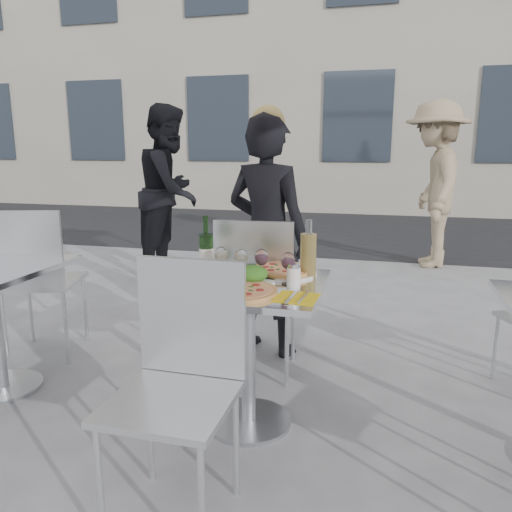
% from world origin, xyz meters
% --- Properties ---
extents(ground, '(80.00, 80.00, 0.00)m').
position_xyz_m(ground, '(0.00, 0.00, 0.00)').
color(ground, slate).
extents(street_asphalt, '(24.00, 5.00, 0.00)m').
position_xyz_m(street_asphalt, '(0.00, 6.50, 0.00)').
color(street_asphalt, black).
rests_on(street_asphalt, ground).
extents(main_table, '(0.72, 0.72, 0.75)m').
position_xyz_m(main_table, '(0.00, 0.00, 0.54)').
color(main_table, '#B7BABF').
rests_on(main_table, ground).
extents(chair_far, '(0.49, 0.50, 0.99)m').
position_xyz_m(chair_far, '(-0.09, 0.51, 0.59)').
color(chair_far, silver).
rests_on(chair_far, ground).
extents(chair_near, '(0.45, 0.46, 0.97)m').
position_xyz_m(chair_near, '(-0.10, -0.62, 0.58)').
color(chair_near, silver).
rests_on(chair_near, ground).
extents(side_chair_lfar, '(0.57, 0.58, 1.01)m').
position_xyz_m(side_chair_lfar, '(-1.55, 0.44, 0.60)').
color(side_chair_lfar, silver).
rests_on(side_chair_lfar, ground).
extents(woman_diner, '(0.67, 0.53, 1.61)m').
position_xyz_m(woman_diner, '(-0.13, 0.96, 0.80)').
color(woman_diner, black).
rests_on(woman_diner, ground).
extents(pedestrian_a, '(0.72, 0.91, 1.84)m').
position_xyz_m(pedestrian_a, '(-1.66, 2.82, 0.92)').
color(pedestrian_a, black).
rests_on(pedestrian_a, ground).
extents(pedestrian_b, '(0.78, 1.28, 1.93)m').
position_xyz_m(pedestrian_b, '(1.17, 3.94, 0.96)').
color(pedestrian_b, '#9D8665').
rests_on(pedestrian_b, ground).
extents(pizza_near, '(0.34, 0.34, 0.02)m').
position_xyz_m(pizza_near, '(0.01, -0.18, 0.76)').
color(pizza_near, '#DEA356').
rests_on(pizza_near, main_table).
extents(pizza_far, '(0.36, 0.36, 0.03)m').
position_xyz_m(pizza_far, '(0.12, 0.22, 0.77)').
color(pizza_far, white).
rests_on(pizza_far, main_table).
extents(salad_plate, '(0.22, 0.22, 0.09)m').
position_xyz_m(salad_plate, '(0.02, 0.00, 0.79)').
color(salad_plate, white).
rests_on(salad_plate, main_table).
extents(wine_bottle, '(0.07, 0.08, 0.29)m').
position_xyz_m(wine_bottle, '(-0.27, 0.16, 0.86)').
color(wine_bottle, '#21491B').
rests_on(wine_bottle, main_table).
extents(carafe, '(0.08, 0.08, 0.29)m').
position_xyz_m(carafe, '(0.26, 0.18, 0.87)').
color(carafe, tan).
rests_on(carafe, main_table).
extents(sugar_shaker, '(0.06, 0.06, 0.11)m').
position_xyz_m(sugar_shaker, '(0.22, -0.01, 0.80)').
color(sugar_shaker, white).
rests_on(sugar_shaker, main_table).
extents(wineglass_white_a, '(0.07, 0.07, 0.16)m').
position_xyz_m(wineglass_white_a, '(-0.16, 0.07, 0.86)').
color(wineglass_white_a, white).
rests_on(wineglass_white_a, main_table).
extents(wineglass_white_b, '(0.07, 0.07, 0.16)m').
position_xyz_m(wineglass_white_b, '(-0.05, 0.03, 0.86)').
color(wineglass_white_b, white).
rests_on(wineglass_white_b, main_table).
extents(wineglass_red_a, '(0.07, 0.07, 0.16)m').
position_xyz_m(wineglass_red_a, '(0.05, 0.07, 0.86)').
color(wineglass_red_a, white).
rests_on(wineglass_red_a, main_table).
extents(wineglass_red_b, '(0.07, 0.07, 0.16)m').
position_xyz_m(wineglass_red_b, '(0.19, 0.02, 0.86)').
color(wineglass_red_b, white).
rests_on(wineglass_red_b, main_table).
extents(napkin_left, '(0.21, 0.21, 0.01)m').
position_xyz_m(napkin_left, '(-0.27, -0.26, 0.75)').
color(napkin_left, yellow).
rests_on(napkin_left, main_table).
extents(napkin_right, '(0.19, 0.20, 0.01)m').
position_xyz_m(napkin_right, '(0.27, -0.19, 0.75)').
color(napkin_right, yellow).
rests_on(napkin_right, main_table).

